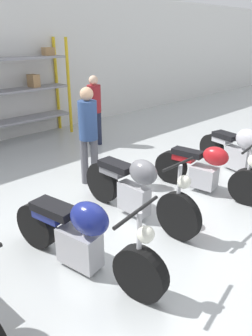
% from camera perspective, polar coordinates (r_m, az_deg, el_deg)
% --- Properties ---
extents(ground_plane, '(30.00, 30.00, 0.00)m').
position_cam_1_polar(ground_plane, '(4.80, 3.42, -9.05)').
color(ground_plane, '#B2B7B7').
extents(motorcycle_blue, '(0.72, 2.11, 1.00)m').
position_cam_1_polar(motorcycle_blue, '(3.71, -7.73, -11.77)').
color(motorcycle_blue, black).
rests_on(motorcycle_blue, ground_plane).
extents(motorcycle_grey, '(0.60, 2.12, 1.05)m').
position_cam_1_polar(motorcycle_grey, '(4.64, 1.77, -3.55)').
color(motorcycle_grey, black).
rests_on(motorcycle_grey, ground_plane).
extents(motorcycle_red, '(0.66, 1.95, 0.94)m').
position_cam_1_polar(motorcycle_red, '(5.60, 14.08, -0.39)').
color(motorcycle_red, black).
rests_on(motorcycle_red, ground_plane).
extents(motorcycle_silver, '(0.70, 2.01, 1.01)m').
position_cam_1_polar(motorcycle_silver, '(6.61, 19.49, 3.05)').
color(motorcycle_silver, black).
rests_on(motorcycle_silver, ground_plane).
extents(person_browsing, '(0.45, 0.45, 1.63)m').
position_cam_1_polar(person_browsing, '(7.83, -5.55, 10.84)').
color(person_browsing, '#1E2338').
rests_on(person_browsing, ground_plane).
extents(person_near_rack, '(0.45, 0.45, 1.71)m').
position_cam_1_polar(person_near_rack, '(5.62, -6.61, 6.78)').
color(person_near_rack, '#595960').
rests_on(person_near_rack, ground_plane).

